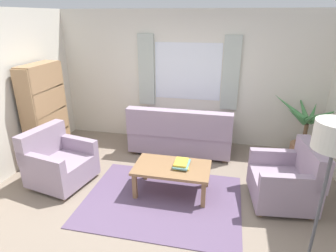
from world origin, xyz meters
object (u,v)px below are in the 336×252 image
(couch, at_px, (181,134))
(book_stack_on_table, at_px, (181,164))
(armchair_left, at_px, (58,162))
(standing_lamp, at_px, (333,151))
(bookshelf, at_px, (48,117))
(coffee_table, at_px, (172,170))
(armchair_right, at_px, (287,180))
(potted_plant, at_px, (304,137))

(couch, xyz_separation_m, book_stack_on_table, (0.24, -1.32, 0.11))
(armchair_left, xyz_separation_m, standing_lamp, (3.38, -1.11, 1.08))
(book_stack_on_table, relative_size, bookshelf, 0.19)
(couch, distance_m, book_stack_on_table, 1.35)
(book_stack_on_table, bearing_deg, couch, 100.36)
(armchair_left, bearing_deg, coffee_table, -75.52)
(armchair_right, relative_size, coffee_table, 0.84)
(armchair_left, distance_m, coffee_table, 1.79)
(bookshelf, bearing_deg, coffee_table, 73.62)
(armchair_left, xyz_separation_m, potted_plant, (3.88, 1.62, 0.10))
(coffee_table, bearing_deg, armchair_left, -176.98)
(bookshelf, bearing_deg, standing_lamp, 64.49)
(book_stack_on_table, bearing_deg, armchair_right, 2.49)
(standing_lamp, bearing_deg, bookshelf, 154.49)
(coffee_table, height_order, bookshelf, bookshelf)
(armchair_left, relative_size, potted_plant, 0.83)
(armchair_right, bearing_deg, bookshelf, -105.01)
(coffee_table, height_order, potted_plant, potted_plant)
(couch, bearing_deg, armchair_left, 40.97)
(book_stack_on_table, distance_m, bookshelf, 2.68)
(armchair_right, xyz_separation_m, standing_lamp, (-0.01, -1.31, 1.08))
(armchair_left, bearing_deg, couch, -37.57)
(potted_plant, relative_size, bookshelf, 0.69)
(book_stack_on_table, bearing_deg, potted_plant, 37.05)
(coffee_table, xyz_separation_m, potted_plant, (2.09, 1.52, 0.07))
(coffee_table, height_order, standing_lamp, standing_lamp)
(couch, height_order, armchair_left, couch)
(bookshelf, bearing_deg, potted_plant, 100.04)
(standing_lamp, bearing_deg, couch, 123.50)
(book_stack_on_table, height_order, standing_lamp, standing_lamp)
(potted_plant, bearing_deg, armchair_left, -157.41)
(armchair_right, distance_m, book_stack_on_table, 1.48)
(couch, bearing_deg, book_stack_on_table, 100.36)
(armchair_right, xyz_separation_m, potted_plant, (0.49, 1.42, 0.10))
(couch, bearing_deg, potted_plant, -175.88)
(book_stack_on_table, xyz_separation_m, standing_lamp, (1.46, -1.25, 0.96))
(potted_plant, bearing_deg, armchair_right, -109.10)
(book_stack_on_table, height_order, bookshelf, bookshelf)
(armchair_left, xyz_separation_m, book_stack_on_table, (1.92, 0.13, 0.12))
(coffee_table, height_order, book_stack_on_table, book_stack_on_table)
(coffee_table, xyz_separation_m, standing_lamp, (1.59, -1.21, 1.06))
(armchair_left, height_order, book_stack_on_table, armchair_left)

